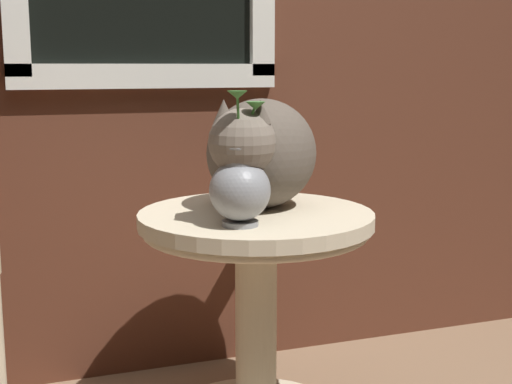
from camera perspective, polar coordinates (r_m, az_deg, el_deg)
wicker_side_table at (r=1.81m, az=0.00°, el=-7.55°), size 0.58×0.58×0.58m
cat at (r=1.78m, az=0.31°, el=3.17°), size 0.42×0.56×0.28m
pewter_vase_with_ivy at (r=1.59m, az=-1.28°, el=0.62°), size 0.14×0.14×0.30m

